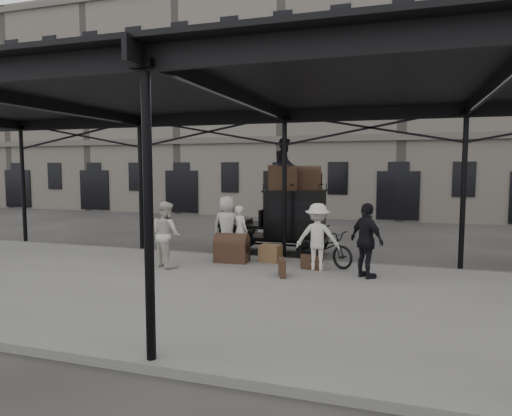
{
  "coord_description": "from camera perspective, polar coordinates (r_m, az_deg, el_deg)",
  "views": [
    {
      "loc": [
        3.43,
        -11.45,
        2.95
      ],
      "look_at": [
        -0.78,
        1.6,
        1.7
      ],
      "focal_mm": 32.0,
      "sensor_mm": 36.0,
      "label": 1
    }
  ],
  "objects": [
    {
      "name": "canopy",
      "position": [
        10.45,
        -1.58,
        14.27
      ],
      "size": [
        22.5,
        9.0,
        4.74
      ],
      "color": "black",
      "rests_on": "ground"
    },
    {
      "name": "suitcase_flat",
      "position": [
        12.6,
        7.0,
        -6.74
      ],
      "size": [
        0.61,
        0.19,
        0.4
      ],
      "primitive_type": "cube",
      "rotation": [
        0.0,
        0.0,
        -0.07
      ],
      "color": "#3F2B1D",
      "rests_on": "platform"
    },
    {
      "name": "bicycle",
      "position": [
        13.1,
        8.57,
        -4.93
      ],
      "size": [
        2.01,
        1.54,
        1.01
      ],
      "primitive_type": "imported",
      "rotation": [
        0.0,
        0.0,
        1.05
      ],
      "color": "black",
      "rests_on": "platform"
    },
    {
      "name": "porter_midleft",
      "position": [
        12.99,
        -11.15,
        -3.22
      ],
      "size": [
        1.13,
        1.06,
        1.84
      ],
      "primitive_type": "imported",
      "rotation": [
        0.0,
        0.0,
        2.58
      ],
      "color": "beige",
      "rests_on": "platform"
    },
    {
      "name": "porter_centre",
      "position": [
        14.3,
        -3.62,
        -2.26
      ],
      "size": [
        0.94,
        0.63,
        1.89
      ],
      "primitive_type": "imported",
      "rotation": [
        0.0,
        0.0,
        3.17
      ],
      "color": "beige",
      "rests_on": "platform"
    },
    {
      "name": "porter_roof",
      "position": [
        15.11,
        3.62,
        5.52
      ],
      "size": [
        0.81,
        0.95,
        1.71
      ],
      "primitive_type": "imported",
      "rotation": [
        0.0,
        0.0,
        1.78
      ],
      "color": "black",
      "rests_on": "taxi"
    },
    {
      "name": "porter_left",
      "position": [
        14.24,
        -2.02,
        -2.87
      ],
      "size": [
        0.69,
        0.58,
        1.6
      ],
      "primitive_type": "imported",
      "rotation": [
        0.0,
        0.0,
        2.74
      ],
      "color": "silver",
      "rests_on": "platform"
    },
    {
      "name": "suitcase_upright",
      "position": [
        11.77,
        3.28,
        -7.44
      ],
      "size": [
        0.34,
        0.62,
        0.45
      ],
      "primitive_type": "cube",
      "rotation": [
        0.0,
        0.0,
        0.34
      ],
      "color": "#3F2B1D",
      "rests_on": "platform"
    },
    {
      "name": "ground",
      "position": [
        12.32,
        1.17,
        -8.66
      ],
      "size": [
        120.0,
        120.0,
        0.0
      ],
      "primitive_type": "plane",
      "color": "#383533",
      "rests_on": "ground"
    },
    {
      "name": "wicker_hamper",
      "position": [
        13.5,
        1.82,
        -5.68
      ],
      "size": [
        0.66,
        0.53,
        0.5
      ],
      "primitive_type": "cube",
      "rotation": [
        0.0,
        0.0,
        -0.15
      ],
      "color": "olive",
      "rests_on": "platform"
    },
    {
      "name": "taxi",
      "position": [
        15.3,
        3.79,
        -1.36
      ],
      "size": [
        3.65,
        1.55,
        2.18
      ],
      "color": "black",
      "rests_on": "ground"
    },
    {
      "name": "building_frontage",
      "position": [
        29.93,
        11.4,
        12.89
      ],
      "size": [
        64.0,
        8.0,
        14.0
      ],
      "primitive_type": "cube",
      "color": "slate",
      "rests_on": "ground"
    },
    {
      "name": "porter_official",
      "position": [
        11.79,
        13.68,
        -3.98
      ],
      "size": [
        1.12,
        1.11,
        1.9
      ],
      "primitive_type": "imported",
      "rotation": [
        0.0,
        0.0,
        2.36
      ],
      "color": "black",
      "rests_on": "platform"
    },
    {
      "name": "steamer_trunk_roof_near",
      "position": [
        14.99,
        3.29,
        3.56
      ],
      "size": [
        1.06,
        0.82,
        0.68
      ],
      "primitive_type": null,
      "rotation": [
        0.0,
        0.0,
        0.31
      ],
      "color": "#3F2B1D",
      "rests_on": "taxi"
    },
    {
      "name": "platform",
      "position": [
        10.46,
        -2.03,
        -10.76
      ],
      "size": [
        28.0,
        8.0,
        0.15
      ],
      "primitive_type": "cube",
      "color": "slate",
      "rests_on": "ground"
    },
    {
      "name": "steamer_trunk_roof_far",
      "position": [
        15.26,
        6.44,
        3.52
      ],
      "size": [
        0.97,
        0.68,
        0.66
      ],
      "primitive_type": null,
      "rotation": [
        0.0,
        0.0,
        0.15
      ],
      "color": "#3F2B1D",
      "rests_on": "taxi"
    },
    {
      "name": "steamer_trunk_platform",
      "position": [
        13.48,
        -3.04,
        -5.25
      ],
      "size": [
        1.01,
        0.65,
        0.71
      ],
      "primitive_type": null,
      "rotation": [
        0.0,
        0.0,
        0.06
      ],
      "color": "#3F2B1D",
      "rests_on": "platform"
    },
    {
      "name": "porter_right",
      "position": [
        12.43,
        7.71,
        -3.6
      ],
      "size": [
        1.22,
        0.76,
        1.82
      ],
      "primitive_type": "imported",
      "rotation": [
        0.0,
        0.0,
        3.21
      ],
      "color": "silver",
      "rests_on": "platform"
    }
  ]
}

